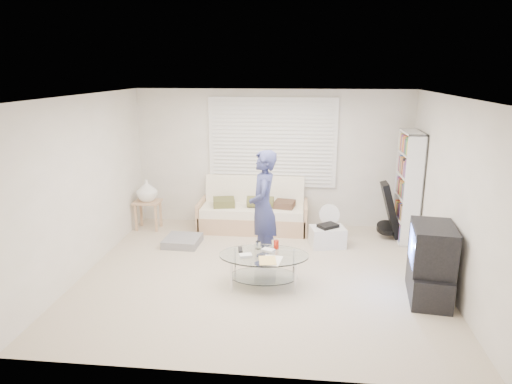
# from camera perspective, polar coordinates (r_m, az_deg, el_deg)

# --- Properties ---
(ground) EXTENTS (5.00, 5.00, 0.00)m
(ground) POSITION_cam_1_polar(r_m,az_deg,el_deg) (6.64, 0.56, -10.17)
(ground) COLOR tan
(ground) RESTS_ON ground
(room_shell) EXTENTS (5.02, 4.52, 2.51)m
(room_shell) POSITION_cam_1_polar(r_m,az_deg,el_deg) (6.59, 0.99, 4.57)
(room_shell) COLOR beige
(room_shell) RESTS_ON ground
(window_blinds) EXTENTS (2.32, 0.08, 1.62)m
(window_blinds) POSITION_cam_1_polar(r_m,az_deg,el_deg) (8.30, 2.05, 6.19)
(window_blinds) COLOR silver
(window_blinds) RESTS_ON ground
(futon_sofa) EXTENTS (1.95, 0.79, 0.95)m
(futon_sofa) POSITION_cam_1_polar(r_m,az_deg,el_deg) (8.29, -0.35, -2.61)
(futon_sofa) COLOR tan
(futon_sofa) RESTS_ON ground
(grey_floor_pillow) EXTENTS (0.59, 0.59, 0.13)m
(grey_floor_pillow) POSITION_cam_1_polar(r_m,az_deg,el_deg) (7.75, -9.16, -6.06)
(grey_floor_pillow) COLOR slate
(grey_floor_pillow) RESTS_ON ground
(side_table) EXTENTS (0.47, 0.37, 0.92)m
(side_table) POSITION_cam_1_polar(r_m,az_deg,el_deg) (8.44, -13.47, -0.09)
(side_table) COLOR tan
(side_table) RESTS_ON ground
(bookshelf) EXTENTS (0.29, 0.78, 1.86)m
(bookshelf) POSITION_cam_1_polar(r_m,az_deg,el_deg) (8.04, 18.45, 0.61)
(bookshelf) COLOR white
(bookshelf) RESTS_ON ground
(guitar_case) EXTENTS (0.40, 0.36, 0.97)m
(guitar_case) POSITION_cam_1_polar(r_m,az_deg,el_deg) (8.14, 16.37, -2.68)
(guitar_case) COLOR black
(guitar_case) RESTS_ON ground
(floor_fan) EXTENTS (0.35, 0.24, 0.59)m
(floor_fan) POSITION_cam_1_polar(r_m,az_deg,el_deg) (8.02, 9.14, -3.19)
(floor_fan) COLOR white
(floor_fan) RESTS_ON ground
(storage_bin) EXTENTS (0.62, 0.50, 0.38)m
(storage_bin) POSITION_cam_1_polar(r_m,az_deg,el_deg) (7.63, 8.93, -5.49)
(storage_bin) COLOR white
(storage_bin) RESTS_ON ground
(tv_unit) EXTENTS (0.58, 0.94, 0.97)m
(tv_unit) POSITION_cam_1_polar(r_m,az_deg,el_deg) (6.21, 20.97, -8.32)
(tv_unit) COLOR black
(tv_unit) RESTS_ON ground
(coffee_table) EXTENTS (1.24, 0.83, 0.56)m
(coffee_table) POSITION_cam_1_polar(r_m,az_deg,el_deg) (6.18, 0.97, -8.56)
(coffee_table) COLOR silver
(coffee_table) RESTS_ON ground
(standing_person) EXTENTS (0.45, 0.65, 1.72)m
(standing_person) POSITION_cam_1_polar(r_m,az_deg,el_deg) (6.73, 0.89, -1.98)
(standing_person) COLOR navy
(standing_person) RESTS_ON ground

